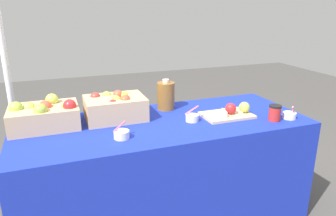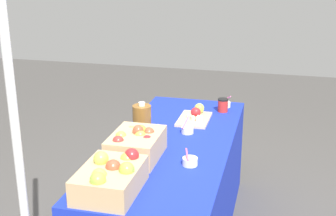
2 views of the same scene
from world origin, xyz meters
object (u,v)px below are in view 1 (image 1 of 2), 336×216
cutting_board_front (231,112)px  apple_crate_left (45,115)px  tent_pole (7,76)px  apple_crate_middle (115,107)px  sample_bowl_far (122,134)px  coffee_cup (275,113)px  sample_bowl_mid (192,118)px  cider_jug (166,96)px  sample_bowl_near (289,115)px

cutting_board_front → apple_crate_left: bearing=169.7°
apple_crate_left → tent_pole: 0.48m
apple_crate_left → cutting_board_front: (1.19, -0.22, -0.05)m
apple_crate_middle → sample_bowl_far: 0.34m
coffee_cup → tent_pole: size_ratio=0.05×
sample_bowl_mid → coffee_cup: 0.54m
apple_crate_left → coffee_cup: bearing=-15.4°
apple_crate_middle → tent_pole: bearing=150.3°
apple_crate_middle → cider_jug: size_ratio=1.75×
apple_crate_middle → sample_bowl_far: apple_crate_middle is taller
sample_bowl_mid → apple_crate_left: bearing=166.6°
apple_crate_left → cutting_board_front: size_ratio=1.22×
cutting_board_front → sample_bowl_mid: 0.29m
apple_crate_middle → cutting_board_front: apple_crate_middle is taller
cutting_board_front → coffee_cup: (0.23, -0.17, 0.02)m
cutting_board_front → sample_bowl_mid: sample_bowl_mid is taller
sample_bowl_near → cider_jug: (-0.71, 0.48, 0.08)m
apple_crate_left → sample_bowl_far: (0.41, -0.33, -0.06)m
sample_bowl_mid → sample_bowl_far: sample_bowl_mid is taller
sample_bowl_mid → coffee_cup: coffee_cup is taller
apple_crate_left → coffee_cup: 1.47m
apple_crate_left → sample_bowl_far: 0.53m
cider_jug → tent_pole: tent_pole is taller
tent_pole → sample_bowl_far: bearing=-48.8°
tent_pole → apple_crate_middle: bearing=-29.7°
sample_bowl_far → coffee_cup: (1.01, -0.06, 0.03)m
apple_crate_middle → cider_jug: cider_jug is taller
apple_crate_middle → cutting_board_front: 0.78m
cutting_board_front → sample_bowl_far: size_ratio=3.58×
coffee_cup → cutting_board_front: bearing=142.5°
sample_bowl_near → sample_bowl_far: bearing=177.0°
coffee_cup → cider_jug: bearing=141.1°
sample_bowl_near → tent_pole: tent_pole is taller
sample_bowl_far → sample_bowl_near: bearing=-3.0°
cider_jug → coffee_cup: cider_jug is taller
coffee_cup → tent_pole: tent_pole is taller
cutting_board_front → sample_bowl_mid: (-0.29, 0.00, -0.00)m
apple_crate_left → cutting_board_front: 1.21m
sample_bowl_near → sample_bowl_mid: 0.66m
apple_crate_middle → tent_pole: tent_pole is taller
cider_jug → apple_crate_middle: bearing=-168.1°
cutting_board_front → sample_bowl_far: same height
apple_crate_middle → cutting_board_front: (0.75, -0.22, -0.06)m
sample_bowl_mid → cider_jug: 0.32m
sample_bowl_far → coffee_cup: coffee_cup is taller
cutting_board_front → tent_pole: bearing=157.0°
cider_jug → coffee_cup: size_ratio=2.12×
sample_bowl_far → tent_pole: bearing=131.2°
sample_bowl_far → cider_jug: (0.42, 0.42, 0.08)m
tent_pole → sample_bowl_mid: bearing=-28.0°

